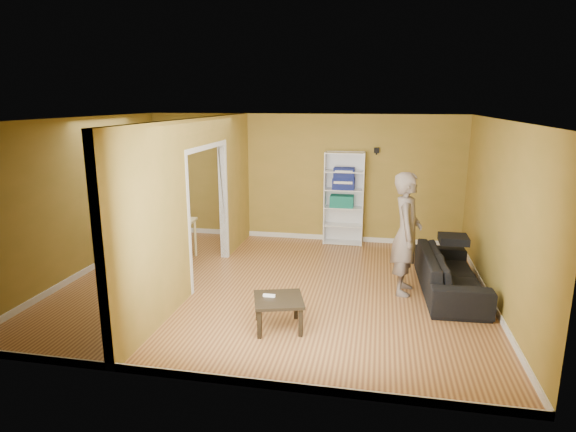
{
  "coord_description": "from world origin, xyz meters",
  "views": [
    {
      "loc": [
        1.58,
        -6.98,
        2.87
      ],
      "look_at": [
        0.2,
        0.2,
        1.1
      ],
      "focal_mm": 30.0,
      "sensor_mm": 36.0,
      "label": 1
    }
  ],
  "objects_px": {
    "chair_near": "(152,247)",
    "dining_table": "(160,226)",
    "bookshelf": "(344,198)",
    "chair_far": "(175,227)",
    "person": "(407,223)",
    "chair_left": "(120,232)",
    "sofa": "(451,267)",
    "coffee_table": "(279,303)"
  },
  "relations": [
    {
      "from": "bookshelf",
      "to": "chair_near",
      "type": "height_order",
      "value": "bookshelf"
    },
    {
      "from": "sofa",
      "to": "chair_far",
      "type": "height_order",
      "value": "chair_far"
    },
    {
      "from": "sofa",
      "to": "chair_far",
      "type": "relative_size",
      "value": 2.13
    },
    {
      "from": "chair_near",
      "to": "coffee_table",
      "type": "bearing_deg",
      "value": -47.74
    },
    {
      "from": "chair_left",
      "to": "chair_near",
      "type": "relative_size",
      "value": 1.13
    },
    {
      "from": "person",
      "to": "dining_table",
      "type": "bearing_deg",
      "value": 85.78
    },
    {
      "from": "person",
      "to": "chair_left",
      "type": "height_order",
      "value": "person"
    },
    {
      "from": "chair_left",
      "to": "chair_far",
      "type": "xyz_separation_m",
      "value": [
        0.85,
        0.54,
        0.0
      ]
    },
    {
      "from": "coffee_table",
      "to": "person",
      "type": "bearing_deg",
      "value": 43.45
    },
    {
      "from": "sofa",
      "to": "chair_left",
      "type": "distance_m",
      "value": 5.83
    },
    {
      "from": "chair_near",
      "to": "dining_table",
      "type": "bearing_deg",
      "value": 86.68
    },
    {
      "from": "bookshelf",
      "to": "coffee_table",
      "type": "distance_m",
      "value": 4.08
    },
    {
      "from": "dining_table",
      "to": "bookshelf",
      "type": "bearing_deg",
      "value": 29.38
    },
    {
      "from": "bookshelf",
      "to": "chair_near",
      "type": "distance_m",
      "value": 3.9
    },
    {
      "from": "coffee_table",
      "to": "sofa",
      "type": "bearing_deg",
      "value": 35.63
    },
    {
      "from": "dining_table",
      "to": "person",
      "type": "bearing_deg",
      "value": -8.92
    },
    {
      "from": "dining_table",
      "to": "chair_near",
      "type": "bearing_deg",
      "value": -78.15
    },
    {
      "from": "bookshelf",
      "to": "dining_table",
      "type": "bearing_deg",
      "value": -150.62
    },
    {
      "from": "chair_far",
      "to": "coffee_table",
      "type": "bearing_deg",
      "value": 155.54
    },
    {
      "from": "dining_table",
      "to": "chair_near",
      "type": "distance_m",
      "value": 0.65
    },
    {
      "from": "bookshelf",
      "to": "chair_far",
      "type": "relative_size",
      "value": 1.87
    },
    {
      "from": "person",
      "to": "bookshelf",
      "type": "bearing_deg",
      "value": 29.15
    },
    {
      "from": "person",
      "to": "bookshelf",
      "type": "xyz_separation_m",
      "value": [
        -1.12,
        2.46,
        -0.15
      ]
    },
    {
      "from": "sofa",
      "to": "chair_near",
      "type": "height_order",
      "value": "chair_near"
    },
    {
      "from": "coffee_table",
      "to": "bookshelf",
      "type": "bearing_deg",
      "value": 82.76
    },
    {
      "from": "chair_left",
      "to": "chair_near",
      "type": "bearing_deg",
      "value": 63.53
    },
    {
      "from": "chair_left",
      "to": "sofa",
      "type": "bearing_deg",
      "value": 91.32
    },
    {
      "from": "chair_near",
      "to": "chair_far",
      "type": "xyz_separation_m",
      "value": [
        -0.09,
        1.16,
        0.06
      ]
    },
    {
      "from": "person",
      "to": "dining_table",
      "type": "distance_m",
      "value": 4.37
    },
    {
      "from": "coffee_table",
      "to": "chair_near",
      "type": "bearing_deg",
      "value": 147.42
    },
    {
      "from": "coffee_table",
      "to": "chair_near",
      "type": "distance_m",
      "value": 3.02
    },
    {
      "from": "dining_table",
      "to": "chair_left",
      "type": "xyz_separation_m",
      "value": [
        -0.81,
        0.03,
        -0.17
      ]
    },
    {
      "from": "sofa",
      "to": "coffee_table",
      "type": "distance_m",
      "value": 2.85
    },
    {
      "from": "chair_near",
      "to": "chair_far",
      "type": "relative_size",
      "value": 0.88
    },
    {
      "from": "bookshelf",
      "to": "chair_left",
      "type": "relative_size",
      "value": 1.88
    },
    {
      "from": "coffee_table",
      "to": "chair_left",
      "type": "relative_size",
      "value": 0.62
    },
    {
      "from": "bookshelf",
      "to": "chair_far",
      "type": "height_order",
      "value": "bookshelf"
    },
    {
      "from": "person",
      "to": "dining_table",
      "type": "xyz_separation_m",
      "value": [
        -4.29,
        0.67,
        -0.42
      ]
    },
    {
      "from": "coffee_table",
      "to": "chair_left",
      "type": "distance_m",
      "value": 4.15
    },
    {
      "from": "coffee_table",
      "to": "dining_table",
      "type": "distance_m",
      "value": 3.48
    },
    {
      "from": "chair_far",
      "to": "chair_near",
      "type": "bearing_deg",
      "value": 116.49
    },
    {
      "from": "bookshelf",
      "to": "chair_near",
      "type": "bearing_deg",
      "value": -142.04
    }
  ]
}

